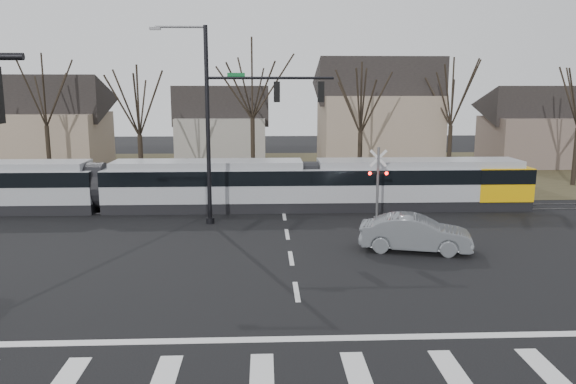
{
  "coord_description": "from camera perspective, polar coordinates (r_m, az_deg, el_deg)",
  "views": [
    {
      "loc": [
        -1.1,
        -16.75,
        7.0
      ],
      "look_at": [
        0.0,
        9.0,
        2.3
      ],
      "focal_mm": 35.0,
      "sensor_mm": 36.0,
      "label": 1
    }
  ],
  "objects": [
    {
      "name": "ground",
      "position": [
        18.19,
        1.24,
        -12.3
      ],
      "size": [
        140.0,
        140.0,
        0.0
      ],
      "primitive_type": "plane",
      "color": "black"
    },
    {
      "name": "grass_verge",
      "position": [
        49.27,
        -1.14,
        2.16
      ],
      "size": [
        140.0,
        28.0,
        0.01
      ],
      "primitive_type": "cube",
      "color": "#38331E",
      "rests_on": "ground"
    },
    {
      "name": "crosswalk",
      "position": [
        14.59,
        2.3,
        -18.32
      ],
      "size": [
        27.0,
        2.6,
        0.01
      ],
      "color": "silver",
      "rests_on": "ground"
    },
    {
      "name": "stop_line",
      "position": [
        16.54,
        1.65,
        -14.67
      ],
      "size": [
        28.0,
        0.35,
        0.01
      ],
      "primitive_type": "cube",
      "color": "silver",
      "rests_on": "ground"
    },
    {
      "name": "lane_dashes",
      "position": [
        33.51,
        -0.51,
        -1.72
      ],
      "size": [
        0.18,
        30.0,
        0.01
      ],
      "color": "silver",
      "rests_on": "ground"
    },
    {
      "name": "rail_pair",
      "position": [
        33.31,
        -0.5,
        -1.75
      ],
      "size": [
        90.0,
        1.52,
        0.06
      ],
      "color": "#59595E",
      "rests_on": "ground"
    },
    {
      "name": "tram",
      "position": [
        33.38,
        -8.4,
        0.89
      ],
      "size": [
        38.46,
        2.86,
        2.92
      ],
      "color": "gray",
      "rests_on": "ground"
    },
    {
      "name": "sedan",
      "position": [
        25.32,
        12.8,
        -4.12
      ],
      "size": [
        3.99,
        5.63,
        1.59
      ],
      "primitive_type": "imported",
      "rotation": [
        0.0,
        0.0,
        1.32
      ],
      "color": "slate",
      "rests_on": "ground"
    },
    {
      "name": "signal_pole_far",
      "position": [
        29.31,
        -5.05,
        7.75
      ],
      "size": [
        9.28,
        0.44,
        10.2
      ],
      "color": "black",
      "rests_on": "ground"
    },
    {
      "name": "rail_crossing_signal",
      "position": [
        30.6,
        9.09,
        0.58
      ],
      "size": [
        1.08,
        0.36,
        4.0
      ],
      "color": "#59595B",
      "rests_on": "ground"
    },
    {
      "name": "tree_row",
      "position": [
        42.91,
        1.71,
        7.65
      ],
      "size": [
        59.2,
        7.2,
        10.0
      ],
      "color": "black",
      "rests_on": "ground"
    },
    {
      "name": "house_a",
      "position": [
        54.22,
        -23.02,
        6.83
      ],
      "size": [
        9.72,
        8.64,
        8.6
      ],
      "color": "gray",
      "rests_on": "ground"
    },
    {
      "name": "house_b",
      "position": [
        52.98,
        -6.71,
        6.98
      ],
      "size": [
        8.64,
        7.56,
        7.65
      ],
      "color": "gray",
      "rests_on": "ground"
    },
    {
      "name": "house_c",
      "position": [
        50.8,
        9.12,
        8.21
      ],
      "size": [
        10.8,
        8.64,
        10.1
      ],
      "color": "gray",
      "rests_on": "ground"
    },
    {
      "name": "house_d",
      "position": [
        57.6,
        23.55,
        6.46
      ],
      "size": [
        8.64,
        7.56,
        7.65
      ],
      "color": "brown",
      "rests_on": "ground"
    }
  ]
}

